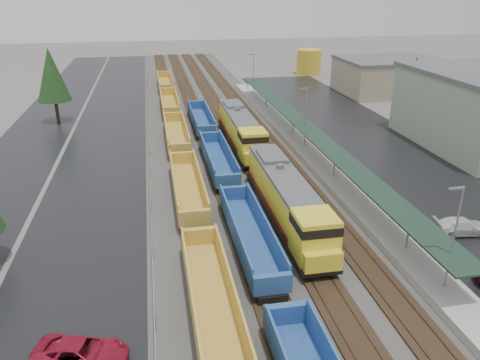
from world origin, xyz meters
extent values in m
cube|color=#302D2B|center=(0.00, 60.00, 0.04)|extent=(20.00, 160.00, 0.08)
cube|color=black|center=(-6.00, 60.00, 0.15)|extent=(2.60, 160.00, 0.15)
cube|color=#473326|center=(-6.72, 60.00, 0.27)|extent=(0.08, 160.00, 0.07)
cube|color=#473326|center=(-5.28, 60.00, 0.27)|extent=(0.08, 160.00, 0.07)
cube|color=black|center=(-2.00, 60.00, 0.15)|extent=(2.60, 160.00, 0.15)
cube|color=#473326|center=(-2.72, 60.00, 0.27)|extent=(0.08, 160.00, 0.07)
cube|color=#473326|center=(-1.28, 60.00, 0.27)|extent=(0.08, 160.00, 0.07)
cube|color=black|center=(2.00, 60.00, 0.15)|extent=(2.60, 160.00, 0.15)
cube|color=#473326|center=(1.28, 60.00, 0.27)|extent=(0.08, 160.00, 0.07)
cube|color=#473326|center=(2.72, 60.00, 0.27)|extent=(0.08, 160.00, 0.07)
cube|color=black|center=(6.00, 60.00, 0.15)|extent=(2.60, 160.00, 0.15)
cube|color=#473326|center=(5.28, 60.00, 0.27)|extent=(0.08, 160.00, 0.07)
cube|color=#473326|center=(6.72, 60.00, 0.27)|extent=(0.08, 160.00, 0.07)
cube|color=black|center=(-15.00, 60.00, 0.01)|extent=(10.00, 160.00, 0.02)
cube|color=black|center=(-25.00, 60.00, 0.01)|extent=(9.00, 160.00, 0.02)
cube|color=black|center=(19.00, 50.00, 0.01)|extent=(16.00, 100.00, 0.02)
cube|color=#9E9B93|center=(9.50, 50.00, 0.35)|extent=(3.00, 80.00, 0.70)
cylinder|color=gray|center=(9.50, 25.00, 1.90)|extent=(0.16, 0.16, 2.40)
cylinder|color=gray|center=(9.50, 40.00, 1.90)|extent=(0.16, 0.16, 2.40)
cylinder|color=gray|center=(9.50, 55.00, 1.90)|extent=(0.16, 0.16, 2.40)
cylinder|color=gray|center=(9.50, 70.00, 1.90)|extent=(0.16, 0.16, 2.40)
cylinder|color=gray|center=(9.50, 85.00, 1.90)|extent=(0.16, 0.16, 2.40)
cube|color=#1A2F23|center=(9.50, 50.00, 3.20)|extent=(2.60, 65.00, 0.15)
cylinder|color=gray|center=(9.50, 20.00, 4.00)|extent=(0.12, 0.12, 8.00)
cube|color=gray|center=(9.00, 20.00, 7.90)|extent=(1.00, 0.15, 0.12)
cylinder|color=gray|center=(9.50, 50.00, 4.00)|extent=(0.12, 0.12, 8.00)
cube|color=gray|center=(9.00, 50.00, 7.90)|extent=(1.00, 0.15, 0.12)
cylinder|color=gray|center=(9.50, 80.00, 4.00)|extent=(0.12, 0.12, 8.00)
cube|color=gray|center=(9.00, 80.00, 7.90)|extent=(1.00, 0.15, 0.12)
cylinder|color=gray|center=(-9.50, 20.00, 1.00)|extent=(0.08, 0.08, 2.00)
cylinder|color=gray|center=(-9.50, 28.00, 1.00)|extent=(0.08, 0.08, 2.00)
cylinder|color=gray|center=(-9.50, 36.00, 1.00)|extent=(0.08, 0.08, 2.00)
cylinder|color=gray|center=(-9.50, 44.00, 1.00)|extent=(0.08, 0.08, 2.00)
cylinder|color=gray|center=(-9.50, 52.00, 1.00)|extent=(0.08, 0.08, 2.00)
cylinder|color=gray|center=(-9.50, 60.00, 1.00)|extent=(0.08, 0.08, 2.00)
cylinder|color=gray|center=(-9.50, 68.00, 1.00)|extent=(0.08, 0.08, 2.00)
cylinder|color=gray|center=(-9.50, 76.00, 1.00)|extent=(0.08, 0.08, 2.00)
cylinder|color=gray|center=(-9.50, 84.00, 1.00)|extent=(0.08, 0.08, 2.00)
cylinder|color=gray|center=(-9.50, 92.00, 1.00)|extent=(0.08, 0.08, 2.00)
cylinder|color=gray|center=(-9.50, 100.00, 1.00)|extent=(0.08, 0.08, 2.00)
cylinder|color=gray|center=(-9.50, 108.00, 1.00)|extent=(0.08, 0.08, 2.00)
cylinder|color=gray|center=(-9.50, 116.00, 1.00)|extent=(0.08, 0.08, 2.00)
cylinder|color=gray|center=(-9.50, 124.00, 1.00)|extent=(0.08, 0.08, 2.00)
cylinder|color=gray|center=(-9.50, 132.00, 1.00)|extent=(0.08, 0.08, 2.00)
cube|color=gray|center=(-9.50, 60.00, 2.00)|extent=(0.05, 160.00, 0.05)
cube|color=gray|center=(36.00, 80.00, 3.00)|extent=(18.00, 14.00, 6.00)
cube|color=#59595B|center=(36.00, 80.00, 6.25)|extent=(18.36, 14.28, 0.50)
ellipsoid|color=#4C5844|center=(-30.00, 200.00, 0.00)|extent=(154.00, 110.00, 19.80)
ellipsoid|color=#4C5844|center=(40.00, 210.00, 0.00)|extent=(196.00, 140.00, 25.20)
ellipsoid|color=#4C5844|center=(110.00, 220.00, 0.00)|extent=(168.00, 120.00, 21.60)
cylinder|color=#332316|center=(-23.00, 70.00, 1.65)|extent=(0.50, 0.50, 3.30)
cone|color=black|center=(-23.00, 70.00, 7.15)|extent=(4.84, 4.84, 7.70)
cylinder|color=#332316|center=(28.00, 58.00, 1.50)|extent=(0.50, 0.50, 3.00)
cone|color=black|center=(28.00, 58.00, 6.50)|extent=(4.40, 4.40, 7.00)
cube|color=black|center=(2.00, 32.41, 0.83)|extent=(2.92, 19.45, 0.39)
cube|color=gold|center=(2.00, 33.39, 2.49)|extent=(2.72, 15.56, 2.92)
cube|color=gold|center=(2.00, 24.83, 2.68)|extent=(2.92, 3.11, 3.31)
cube|color=black|center=(2.00, 24.83, 3.66)|extent=(2.97, 3.16, 0.68)
cube|color=gold|center=(2.00, 23.08, 1.71)|extent=(2.72, 0.97, 1.36)
cube|color=#59595B|center=(2.00, 33.39, 4.04)|extent=(2.77, 15.56, 0.34)
cube|color=maroon|center=(0.62, 33.39, 1.32)|extent=(0.04, 15.56, 0.34)
cube|color=maroon|center=(3.38, 33.39, 1.32)|extent=(0.04, 15.56, 0.34)
cube|color=black|center=(2.00, 32.41, 0.45)|extent=(2.14, 5.84, 0.58)
cube|color=black|center=(2.00, 25.60, 0.54)|extent=(2.33, 3.89, 0.49)
cube|color=black|center=(2.00, 39.22, 0.54)|extent=(2.33, 3.89, 0.49)
cylinder|color=#59595B|center=(2.00, 34.36, 4.34)|extent=(0.68, 0.68, 0.49)
cube|color=#59595B|center=(2.00, 37.28, 4.29)|extent=(2.33, 3.89, 0.49)
cube|color=black|center=(2.00, 53.41, 0.83)|extent=(2.92, 19.45, 0.39)
cube|color=gold|center=(2.00, 54.39, 2.49)|extent=(2.72, 15.56, 2.92)
cube|color=gold|center=(2.00, 45.83, 2.68)|extent=(2.92, 3.11, 3.31)
cube|color=black|center=(2.00, 45.83, 3.66)|extent=(2.97, 3.16, 0.68)
cube|color=gold|center=(2.00, 44.08, 1.71)|extent=(2.72, 0.97, 1.36)
cube|color=#59595B|center=(2.00, 54.39, 4.04)|extent=(2.77, 15.56, 0.34)
cube|color=maroon|center=(0.62, 54.39, 1.32)|extent=(0.04, 15.56, 0.34)
cube|color=maroon|center=(3.38, 54.39, 1.32)|extent=(0.04, 15.56, 0.34)
cube|color=black|center=(2.00, 53.41, 0.45)|extent=(2.14, 5.84, 0.58)
cube|color=black|center=(2.00, 46.60, 0.54)|extent=(2.33, 3.89, 0.49)
cube|color=black|center=(2.00, 60.22, 0.54)|extent=(2.33, 3.89, 0.49)
cylinder|color=#59595B|center=(2.00, 55.36, 4.34)|extent=(0.68, 0.68, 0.49)
cube|color=#59595B|center=(2.00, 58.28, 4.29)|extent=(2.33, 3.89, 0.49)
cube|color=gold|center=(-6.00, 20.90, 0.86)|extent=(2.64, 14.17, 0.25)
cube|color=gold|center=(-7.27, 20.90, 1.77)|extent=(0.15, 14.17, 1.83)
cube|color=gold|center=(-4.73, 20.90, 1.77)|extent=(0.15, 14.17, 1.83)
cube|color=gold|center=(-6.00, 28.19, 1.57)|extent=(2.64, 0.51, 1.42)
cube|color=black|center=(-6.00, 27.48, 0.55)|extent=(2.03, 2.23, 0.51)
cube|color=gold|center=(-6.00, 38.62, 0.86)|extent=(2.64, 14.17, 0.25)
cube|color=gold|center=(-7.27, 38.62, 1.77)|extent=(0.15, 14.17, 1.83)
cube|color=gold|center=(-4.73, 38.62, 1.77)|extent=(0.15, 14.17, 1.83)
cube|color=gold|center=(-6.00, 31.33, 1.57)|extent=(2.64, 0.51, 1.42)
cube|color=gold|center=(-6.00, 45.91, 1.57)|extent=(2.64, 0.51, 1.42)
cube|color=black|center=(-6.00, 32.04, 0.55)|extent=(2.03, 2.23, 0.51)
cube|color=black|center=(-6.00, 45.20, 0.55)|extent=(2.03, 2.23, 0.51)
cube|color=gold|center=(-6.00, 56.35, 0.86)|extent=(2.64, 14.17, 0.25)
cube|color=gold|center=(-7.27, 56.35, 1.77)|extent=(0.15, 14.17, 1.83)
cube|color=gold|center=(-4.73, 56.35, 1.77)|extent=(0.15, 14.17, 1.83)
cube|color=gold|center=(-6.00, 49.06, 1.57)|extent=(2.64, 0.51, 1.42)
cube|color=gold|center=(-6.00, 63.63, 1.57)|extent=(2.64, 0.51, 1.42)
cube|color=black|center=(-6.00, 49.77, 0.55)|extent=(2.03, 2.23, 0.51)
cube|color=black|center=(-6.00, 62.92, 0.55)|extent=(2.03, 2.23, 0.51)
cube|color=gold|center=(-6.00, 74.07, 0.86)|extent=(2.64, 14.17, 0.25)
cube|color=gold|center=(-7.27, 74.07, 1.77)|extent=(0.15, 14.17, 1.83)
cube|color=gold|center=(-4.73, 74.07, 1.77)|extent=(0.15, 14.17, 1.83)
cube|color=gold|center=(-6.00, 66.78, 1.57)|extent=(2.64, 0.51, 1.42)
cube|color=gold|center=(-6.00, 81.36, 1.57)|extent=(2.64, 0.51, 1.42)
cube|color=black|center=(-6.00, 67.49, 0.55)|extent=(2.03, 2.23, 0.51)
cube|color=black|center=(-6.00, 80.65, 0.55)|extent=(2.03, 2.23, 0.51)
cube|color=gold|center=(-6.00, 91.79, 0.86)|extent=(2.64, 14.17, 0.25)
cube|color=gold|center=(-7.27, 91.79, 1.77)|extent=(0.15, 14.17, 1.83)
cube|color=gold|center=(-4.73, 91.79, 1.77)|extent=(0.15, 14.17, 1.83)
cube|color=gold|center=(-6.00, 84.50, 1.57)|extent=(2.64, 0.51, 1.42)
cube|color=gold|center=(-6.00, 99.08, 1.57)|extent=(2.64, 0.51, 1.42)
cube|color=black|center=(-6.00, 85.21, 0.55)|extent=(2.03, 2.23, 0.51)
cube|color=black|center=(-6.00, 98.37, 0.55)|extent=(2.03, 2.23, 0.51)
cube|color=navy|center=(-2.00, 18.22, 1.54)|extent=(2.57, 0.49, 1.38)
cube|color=black|center=(-2.00, 17.52, 0.55)|extent=(1.98, 2.17, 0.49)
cube|color=navy|center=(-2.00, 28.45, 0.84)|extent=(2.57, 13.95, 0.25)
cube|color=navy|center=(-3.24, 28.45, 1.73)|extent=(0.15, 13.95, 1.78)
cube|color=navy|center=(-0.76, 28.45, 1.73)|extent=(0.15, 13.95, 1.78)
cube|color=navy|center=(-2.00, 21.28, 1.54)|extent=(2.57, 0.49, 1.38)
cube|color=navy|center=(-2.00, 35.62, 1.54)|extent=(2.57, 0.49, 1.38)
cube|color=black|center=(-2.00, 21.97, 0.55)|extent=(1.98, 2.17, 0.49)
cube|color=black|center=(-2.00, 34.93, 0.55)|extent=(1.98, 2.17, 0.49)
cube|color=navy|center=(-2.00, 45.86, 0.84)|extent=(2.57, 13.95, 0.25)
cube|color=navy|center=(-3.24, 45.86, 1.73)|extent=(0.15, 13.95, 1.78)
cube|color=navy|center=(-0.76, 45.86, 1.73)|extent=(0.15, 13.95, 1.78)
cube|color=navy|center=(-2.00, 38.69, 1.54)|extent=(2.57, 0.49, 1.38)
cube|color=navy|center=(-2.00, 53.03, 1.54)|extent=(2.57, 0.49, 1.38)
cube|color=black|center=(-2.00, 39.38, 0.55)|extent=(1.98, 2.17, 0.49)
cube|color=black|center=(-2.00, 52.34, 0.55)|extent=(1.98, 2.17, 0.49)
cube|color=navy|center=(-2.00, 63.26, 0.84)|extent=(2.57, 13.95, 0.25)
cube|color=navy|center=(-3.24, 63.26, 1.73)|extent=(0.15, 13.95, 1.78)
cube|color=navy|center=(-0.76, 63.26, 1.73)|extent=(0.15, 13.95, 1.78)
cube|color=navy|center=(-2.00, 56.09, 1.54)|extent=(2.57, 0.49, 1.38)
cube|color=navy|center=(-2.00, 70.43, 1.54)|extent=(2.57, 0.49, 1.38)
cube|color=black|center=(-2.00, 56.78, 0.55)|extent=(1.98, 2.17, 0.49)
cube|color=black|center=(-2.00, 69.74, 0.55)|extent=(1.98, 2.17, 0.49)
cylinder|color=gold|center=(27.46, 102.36, 2.79)|extent=(5.58, 5.58, 5.58)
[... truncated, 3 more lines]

